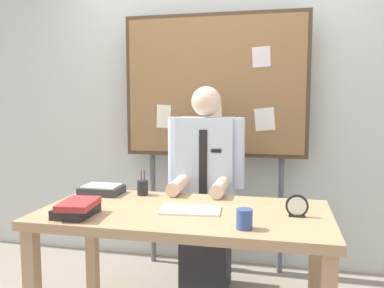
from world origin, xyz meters
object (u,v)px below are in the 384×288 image
bulletin_board (215,89)px  open_notebook (190,210)px  paper_tray (102,190)px  desk (184,226)px  desk_clock (297,206)px  book_stack (77,208)px  coffee_mug (244,219)px  pen_holder (143,188)px  person (206,196)px

bulletin_board → open_notebook: 1.24m
paper_tray → desk: bearing=-23.0°
desk → open_notebook: bearing=-26.6°
open_notebook → desk_clock: 0.57m
bulletin_board → paper_tray: bearing=-129.7°
book_stack → desk_clock: size_ratio=2.25×
coffee_mug → desk: bearing=143.4°
bulletin_board → coffee_mug: (0.36, -1.28, -0.65)m
desk → open_notebook: 0.11m
desk_clock → book_stack: bearing=-167.8°
pen_holder → paper_tray: bearing=-174.2°
coffee_mug → desk_clock: bearing=47.0°
book_stack → pen_holder: (0.18, 0.53, 0.01)m
desk → desk_clock: bearing=0.3°
open_notebook → coffee_mug: size_ratio=3.42×
desk → pen_holder: pen_holder is taller
book_stack → desk_clock: desk_clock is taller
paper_tray → desk_clock: bearing=-11.9°
book_stack → paper_tray: bearing=100.8°
open_notebook → desk_clock: (0.57, 0.02, 0.05)m
open_notebook → desk: bearing=153.4°
desk_clock → pen_holder: bearing=163.3°
coffee_mug → pen_holder: size_ratio=0.60×
desk → pen_holder: bearing=140.1°
open_notebook → coffee_mug: coffee_mug is taller
person → paper_tray: size_ratio=5.64×
pen_holder → open_notebook: bearing=-38.7°
person → open_notebook: (0.04, -0.67, 0.08)m
book_stack → coffee_mug: (0.88, -0.02, 0.01)m
open_notebook → paper_tray: (-0.66, 0.28, 0.02)m
person → desk_clock: bearing=-46.8°
book_stack → desk: bearing=24.7°
person → bulletin_board: bearing=90.0°
desk → coffee_mug: (0.36, -0.27, 0.14)m
desk_clock → coffee_mug: size_ratio=1.22×
person → coffee_mug: 0.99m
desk → book_stack: book_stack is taller
person → coffee_mug: person is taller
open_notebook → coffee_mug: 0.40m
desk → person: 0.65m
person → desk_clock: (0.61, -0.65, 0.13)m
bulletin_board → paper_tray: 1.18m
bulletin_board → coffee_mug: bearing=-74.3°
person → book_stack: (-0.52, -0.89, 0.11)m
bulletin_board → pen_holder: 1.03m
bulletin_board → desk_clock: 1.34m
desk → person: bearing=90.0°
pen_holder → paper_tray: 0.27m
desk_clock → person: bearing=133.2°
open_notebook → paper_tray: paper_tray is taller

